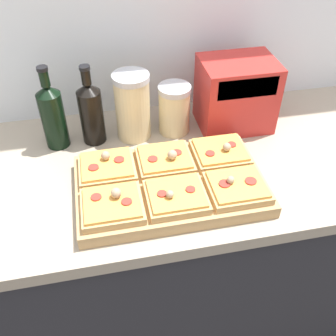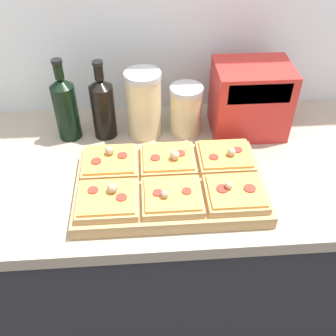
% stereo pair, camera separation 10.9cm
% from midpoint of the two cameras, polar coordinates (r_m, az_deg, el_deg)
% --- Properties ---
extents(wall_back, '(6.00, 0.06, 2.50)m').
position_cam_midpoint_polar(wall_back, '(1.33, -9.58, 22.13)').
color(wall_back, silver).
rests_on(wall_back, ground_plane).
extents(kitchen_counter, '(2.63, 0.67, 0.89)m').
position_cam_midpoint_polar(kitchen_counter, '(1.52, -5.17, -12.61)').
color(kitchen_counter, '#232328').
rests_on(kitchen_counter, ground_plane).
extents(cutting_board, '(0.52, 0.32, 0.04)m').
position_cam_midpoint_polar(cutting_board, '(1.09, -2.53, -2.68)').
color(cutting_board, tan).
rests_on(cutting_board, kitchen_counter).
extents(pizza_slice_back_left, '(0.16, 0.14, 0.05)m').
position_cam_midpoint_polar(pizza_slice_back_left, '(1.12, -11.62, 0.05)').
color(pizza_slice_back_left, tan).
rests_on(pizza_slice_back_left, cutting_board).
extents(pizza_slice_back_center, '(0.16, 0.14, 0.06)m').
position_cam_midpoint_polar(pizza_slice_back_center, '(1.13, -3.20, 1.14)').
color(pizza_slice_back_center, tan).
rests_on(pizza_slice_back_center, cutting_board).
extents(pizza_slice_back_right, '(0.16, 0.14, 0.05)m').
position_cam_midpoint_polar(pizza_slice_back_right, '(1.16, 4.94, 2.19)').
color(pizza_slice_back_right, tan).
rests_on(pizza_slice_back_right, cutting_board).
extents(pizza_slice_front_left, '(0.16, 0.14, 0.06)m').
position_cam_midpoint_polar(pizza_slice_front_left, '(1.01, -11.18, -5.42)').
color(pizza_slice_front_left, tan).
rests_on(pizza_slice_front_left, cutting_board).
extents(pizza_slice_front_center, '(0.16, 0.14, 0.05)m').
position_cam_midpoint_polar(pizza_slice_front_center, '(1.02, -1.88, -4.22)').
color(pizza_slice_front_center, tan).
rests_on(pizza_slice_front_center, cutting_board).
extents(pizza_slice_front_right, '(0.16, 0.14, 0.05)m').
position_cam_midpoint_polar(pizza_slice_front_right, '(1.05, 7.09, -2.87)').
color(pizza_slice_front_right, tan).
rests_on(pizza_slice_front_right, cutting_board).
extents(olive_oil_bottle, '(0.07, 0.07, 0.27)m').
position_cam_midpoint_polar(olive_oil_bottle, '(1.27, -18.81, 7.21)').
color(olive_oil_bottle, black).
rests_on(olive_oil_bottle, kitchen_counter).
extents(wine_bottle, '(0.07, 0.07, 0.26)m').
position_cam_midpoint_polar(wine_bottle, '(1.26, -13.57, 7.84)').
color(wine_bottle, black).
rests_on(wine_bottle, kitchen_counter).
extents(grain_jar_tall, '(0.11, 0.11, 0.22)m').
position_cam_midpoint_polar(grain_jar_tall, '(1.26, -7.86, 8.76)').
color(grain_jar_tall, beige).
rests_on(grain_jar_tall, kitchen_counter).
extents(grain_jar_short, '(0.10, 0.10, 0.17)m').
position_cam_midpoint_polar(grain_jar_short, '(1.28, -1.54, 8.47)').
color(grain_jar_short, beige).
rests_on(grain_jar_short, kitchen_counter).
extents(toaster_oven, '(0.26, 0.18, 0.23)m').
position_cam_midpoint_polar(toaster_oven, '(1.31, 7.46, 10.52)').
color(toaster_oven, red).
rests_on(toaster_oven, kitchen_counter).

